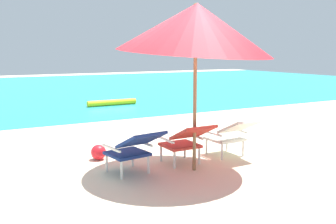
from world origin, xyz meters
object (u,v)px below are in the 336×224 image
object	(u,v)px
swim_buoy	(112,102)
beach_umbrella_center	(196,28)
lounge_chair_center	(186,140)
lounge_chair_right	(232,133)
beach_ball	(99,152)
lounge_chair_left	(134,147)

from	to	relation	value
swim_buoy	beach_umbrella_center	xyz separation A→B (m)	(-1.35, -6.94, 1.93)
lounge_chair_center	lounge_chair_right	size ratio (longest dim) A/B	0.99
swim_buoy	beach_ball	size ratio (longest dim) A/B	6.53
swim_buoy	lounge_chair_center	world-z (taller)	lounge_chair_center
swim_buoy	lounge_chair_right	bearing A→B (deg)	-93.88
lounge_chair_left	lounge_chair_right	distance (m)	1.77
lounge_chair_left	beach_umbrella_center	distance (m)	1.86
swim_buoy	lounge_chair_left	xyz separation A→B (m)	(-2.22, -6.75, 0.31)
lounge_chair_left	beach_ball	distance (m)	1.06
lounge_chair_center	swim_buoy	bearing A→B (deg)	78.70
lounge_chair_right	beach_ball	distance (m)	2.17
lounge_chair_center	beach_ball	size ratio (longest dim) A/B	3.59
lounge_chair_center	beach_umbrella_center	distance (m)	1.65
swim_buoy	lounge_chair_left	bearing A→B (deg)	-108.22
swim_buoy	beach_umbrella_center	world-z (taller)	beach_umbrella_center
swim_buoy	lounge_chair_center	distance (m)	6.83
swim_buoy	lounge_chair_right	world-z (taller)	lounge_chair_right
beach_umbrella_center	beach_ball	world-z (taller)	beach_umbrella_center
lounge_chair_right	lounge_chair_center	bearing A→B (deg)	-178.11
lounge_chair_left	beach_ball	world-z (taller)	lounge_chair_left
lounge_chair_right	swim_buoy	bearing A→B (deg)	86.12
lounge_chair_left	lounge_chair_right	size ratio (longest dim) A/B	1.06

